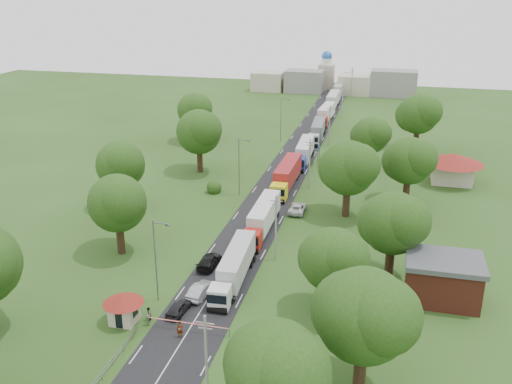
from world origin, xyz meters
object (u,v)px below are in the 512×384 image
(pedestrian_near, at_px, (180,330))
(info_sign, at_px, (319,150))
(boom_barrier, at_px, (176,322))
(guard_booth, at_px, (123,304))
(truck_0, at_px, (235,267))
(car_lane_mid, at_px, (201,290))
(car_lane_front, at_px, (179,308))

(pedestrian_near, bearing_deg, info_sign, 76.02)
(boom_barrier, height_order, guard_booth, guard_booth)
(truck_0, relative_size, car_lane_mid, 3.04)
(guard_booth, height_order, truck_0, truck_0)
(info_sign, xyz_separation_m, truck_0, (-3.25, -48.95, -0.91))
(info_sign, distance_m, car_lane_mid, 53.41)
(info_sign, distance_m, car_lane_front, 57.54)
(boom_barrier, height_order, car_lane_mid, car_lane_mid)
(boom_barrier, xyz_separation_m, info_sign, (6.56, 60.00, 2.11))
(guard_booth, distance_m, info_sign, 61.27)
(truck_0, bearing_deg, guard_booth, -129.62)
(car_lane_front, bearing_deg, pedestrian_near, 118.71)
(boom_barrier, height_order, pedestrian_near, pedestrian_near)
(guard_booth, bearing_deg, car_lane_front, 30.64)
(guard_booth, xyz_separation_m, info_sign, (12.40, 60.00, 0.84))
(pedestrian_near, bearing_deg, truck_0, 70.43)
(guard_booth, height_order, car_lane_front, guard_booth)
(boom_barrier, xyz_separation_m, guard_booth, (-5.84, -0.00, 1.27))
(car_lane_front, height_order, pedestrian_near, pedestrian_near)
(car_lane_front, height_order, car_lane_mid, car_lane_mid)
(boom_barrier, distance_m, car_lane_front, 3.09)
(car_lane_front, relative_size, pedestrian_near, 2.21)
(pedestrian_near, bearing_deg, car_lane_mid, 85.38)
(truck_0, xyz_separation_m, pedestrian_near, (-2.35, -12.32, -1.19))
(car_lane_front, relative_size, car_lane_mid, 0.85)
(car_lane_front, bearing_deg, boom_barrier, 111.36)
(boom_barrier, relative_size, car_lane_front, 2.30)
(truck_0, height_order, pedestrian_near, truck_0)
(truck_0, bearing_deg, boom_barrier, -106.66)
(pedestrian_near, bearing_deg, car_lane_front, 103.90)
(car_lane_mid, bearing_deg, boom_barrier, 94.93)
(boom_barrier, bearing_deg, guard_booth, -179.99)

